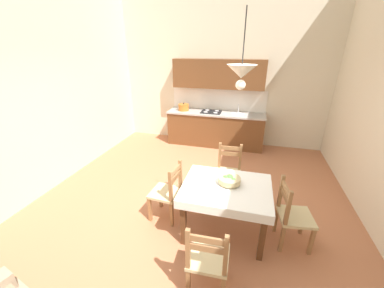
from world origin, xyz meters
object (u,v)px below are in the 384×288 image
dining_chair_kitchen_side (229,172)px  fruit_bowl (229,180)px  kitchen_cabinetry (216,114)px  dining_table (226,195)px  dining_chair_camera_side (208,259)px  dining_chair_window_side (292,216)px  pendant_lamp (242,72)px  dining_chair_tv_side (168,193)px

dining_chair_kitchen_side → fruit_bowl: size_ratio=3.10×
kitchen_cabinetry → dining_table: (0.69, -3.16, -0.24)m
dining_chair_camera_side → dining_chair_window_side: same height
dining_chair_kitchen_side → pendant_lamp: (0.14, -0.95, 1.77)m
pendant_lamp → fruit_bowl: bearing=116.4°
dining_chair_kitchen_side → dining_table: bearing=-85.9°
dining_chair_tv_side → dining_chair_kitchen_side: size_ratio=1.00×
pendant_lamp → dining_table: bearing=156.9°
dining_table → pendant_lamp: 1.61m
dining_chair_camera_side → dining_chair_tv_side: size_ratio=1.00×
dining_chair_kitchen_side → pendant_lamp: 2.02m
kitchen_cabinetry → fruit_bowl: (0.72, -3.09, -0.04)m
dining_chair_tv_side → pendant_lamp: (0.96, -0.10, 1.77)m
dining_chair_window_side → dining_chair_kitchen_side: size_ratio=1.00×
dining_chair_window_side → kitchen_cabinetry: bearing=116.5°
fruit_bowl → dining_chair_tv_side: bearing=-179.7°
dining_table → pendant_lamp: pendant_lamp is taller
fruit_bowl → dining_chair_kitchen_side: bearing=96.0°
kitchen_cabinetry → pendant_lamp: 3.56m
dining_chair_camera_side → pendant_lamp: bearing=81.6°
fruit_bowl → pendant_lamp: 1.41m
kitchen_cabinetry → fruit_bowl: size_ratio=8.40×
kitchen_cabinetry → dining_chair_camera_side: kitchen_cabinetry is taller
dining_chair_camera_side → dining_chair_tv_side: same height
dining_table → dining_chair_kitchen_side: (-0.07, 0.92, -0.17)m
dining_chair_window_side → fruit_bowl: dining_chair_window_side is taller
dining_table → dining_chair_window_side: 0.89m
fruit_bowl → pendant_lamp: size_ratio=0.37×
pendant_lamp → dining_chair_kitchen_side: bearing=98.5°
dining_chair_window_side → dining_chair_kitchen_side: 1.30m
dining_chair_window_side → fruit_bowl: 0.93m
kitchen_cabinetry → dining_table: kitchen_cabinetry is taller
dining_chair_tv_side → fruit_bowl: bearing=0.3°
fruit_bowl → dining_chair_camera_side: bearing=-94.5°
dining_table → fruit_bowl: (0.02, 0.07, 0.20)m
kitchen_cabinetry → dining_chair_camera_side: (0.64, -4.09, -0.41)m
dining_chair_kitchen_side → fruit_bowl: dining_chair_kitchen_side is taller
kitchen_cabinetry → dining_chair_tv_side: (-0.19, -3.10, -0.41)m
dining_chair_kitchen_side → pendant_lamp: pendant_lamp is taller
kitchen_cabinetry → dining_chair_window_side: kitchen_cabinetry is taller
dining_chair_tv_side → pendant_lamp: pendant_lamp is taller
dining_chair_camera_side → dining_chair_kitchen_side: same height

